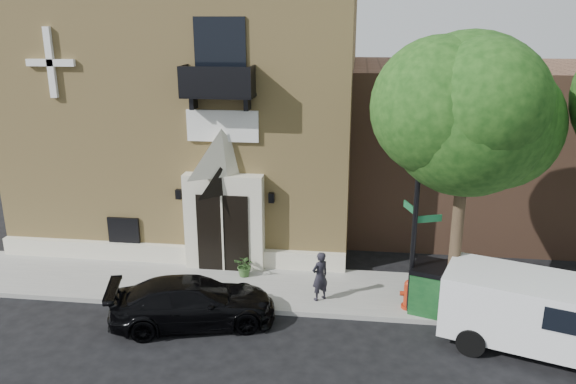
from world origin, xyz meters
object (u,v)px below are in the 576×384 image
object	(u,v)px
street_sign	(415,222)
fire_hydrant	(409,294)
black_sedan	(193,302)
dumpster	(449,291)
cargo_van	(551,315)
pedestrian_near	(320,276)

from	to	relation	value
street_sign	fire_hydrant	distance (m)	2.27
black_sedan	street_sign	size ratio (longest dim) A/B	0.85
fire_hydrant	dumpster	xyz separation A→B (m)	(1.09, -0.16, 0.26)
fire_hydrant	dumpster	world-z (taller)	dumpster
street_sign	fire_hydrant	size ratio (longest dim) A/B	6.07
fire_hydrant	cargo_van	bearing A→B (deg)	-26.86
street_sign	fire_hydrant	xyz separation A→B (m)	(-0.02, 0.13, -2.26)
fire_hydrant	street_sign	bearing A→B (deg)	-80.06
cargo_van	fire_hydrant	distance (m)	3.75
pedestrian_near	black_sedan	bearing A→B (deg)	-15.64
cargo_van	pedestrian_near	bearing A→B (deg)	-178.67
street_sign	dumpster	distance (m)	2.27
fire_hydrant	dumpster	bearing A→B (deg)	-8.22
street_sign	dumpster	world-z (taller)	street_sign
fire_hydrant	pedestrian_near	xyz separation A→B (m)	(-2.57, 0.18, 0.33)
cargo_van	dumpster	world-z (taller)	cargo_van
black_sedan	pedestrian_near	bearing A→B (deg)	-80.77
dumpster	black_sedan	bearing A→B (deg)	-152.46
cargo_van	dumpster	bearing A→B (deg)	164.44
pedestrian_near	cargo_van	bearing A→B (deg)	122.40
black_sedan	dumpster	size ratio (longest dim) A/B	1.92
dumpster	cargo_van	bearing A→B (deg)	-16.57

